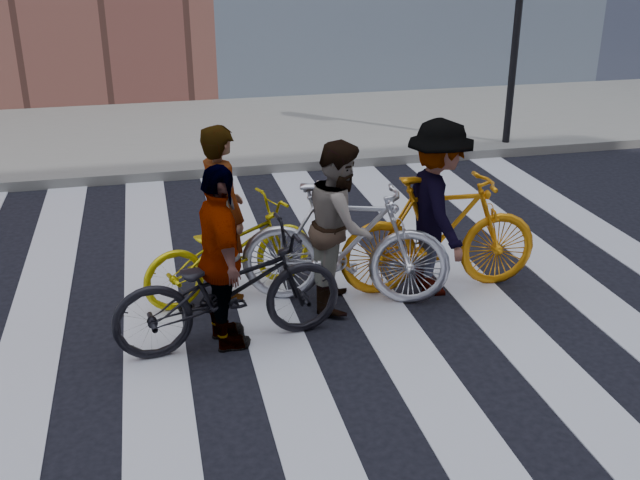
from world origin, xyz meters
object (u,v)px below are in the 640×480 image
object	(u,v)px
bike_yellow_left	(230,250)
rider_mid	(341,225)
rider_rear	(221,259)
rider_left	(223,213)
traffic_signal	(521,13)
rider_right	(437,208)
bike_yellow_right	(440,234)
bike_dark_rear	(229,290)
bike_silver_mid	(345,245)

from	to	relation	value
bike_yellow_left	rider_mid	bearing A→B (deg)	-132.89
rider_rear	rider_left	bearing A→B (deg)	-14.47
traffic_signal	rider_right	world-z (taller)	traffic_signal
bike_yellow_right	rider_left	distance (m)	2.21
bike_dark_rear	rider_left	world-z (taller)	rider_left
bike_silver_mid	bike_yellow_left	bearing A→B (deg)	85.78
rider_left	rider_right	xyz separation A→B (m)	(2.11, -0.39, 0.01)
rider_mid	rider_right	distance (m)	1.02
rider_left	bike_yellow_left	bearing A→B (deg)	-109.92
traffic_signal	rider_left	xyz separation A→B (m)	(-5.28, -4.29, -1.38)
bike_dark_rear	traffic_signal	bearing A→B (deg)	-52.57
rider_right	bike_silver_mid	bearing A→B (deg)	96.01
traffic_signal	bike_silver_mid	xyz separation A→B (m)	(-4.14, -4.73, -1.65)
rider_left	bike_yellow_right	bearing A→B (deg)	-120.08
bike_silver_mid	rider_left	xyz separation A→B (m)	(-1.15, 0.44, 0.27)
bike_yellow_right	rider_mid	world-z (taller)	rider_mid
bike_silver_mid	bike_dark_rear	distance (m)	1.35
traffic_signal	bike_yellow_right	world-z (taller)	traffic_signal
traffic_signal	rider_rear	xyz separation A→B (m)	(-5.41, -5.30, -1.43)
bike_yellow_left	rider_rear	bearing A→B (deg)	150.08
bike_yellow_right	rider_left	world-z (taller)	rider_left
bike_yellow_right	bike_dark_rear	size ratio (longest dim) A/B	1.01
bike_yellow_left	rider_right	xyz separation A→B (m)	(2.06, -0.39, 0.41)
rider_left	rider_right	bearing A→B (deg)	-120.31
traffic_signal	bike_yellow_left	bearing A→B (deg)	-140.67
bike_yellow_right	bike_dark_rear	distance (m)	2.33
bike_yellow_left	rider_rear	world-z (taller)	rider_rear
bike_silver_mid	bike_yellow_right	world-z (taller)	bike_yellow_right
bike_silver_mid	bike_dark_rear	size ratio (longest dim) A/B	1.00
bike_yellow_right	bike_silver_mid	bearing A→B (deg)	95.85
bike_silver_mid	bike_yellow_right	distance (m)	1.02
rider_rear	bike_yellow_left	bearing A→B (deg)	-17.23
rider_right	bike_dark_rear	bearing A→B (deg)	108.62
bike_yellow_right	bike_dark_rear	bearing A→B (deg)	108.29
rider_left	bike_silver_mid	bearing A→B (deg)	-131.07
bike_yellow_left	bike_silver_mid	xyz separation A→B (m)	(1.10, -0.44, 0.13)
rider_rear	traffic_signal	bearing A→B (deg)	-52.83
bike_yellow_left	rider_mid	world-z (taller)	rider_mid
bike_silver_mid	rider_rear	world-z (taller)	rider_rear
rider_left	rider_mid	bearing A→B (deg)	-131.94
traffic_signal	rider_right	bearing A→B (deg)	-124.13
rider_right	rider_rear	size ratio (longest dim) A/B	1.07
bike_silver_mid	rider_mid	bearing A→B (deg)	107.80
bike_dark_rear	rider_mid	world-z (taller)	rider_mid
bike_yellow_right	rider_right	size ratio (longest dim) A/B	1.15
rider_right	rider_left	bearing A→B (deg)	82.34
traffic_signal	rider_right	size ratio (longest dim) A/B	1.83
bike_yellow_left	bike_yellow_right	xyz separation A→B (m)	(2.11, -0.39, 0.13)
bike_dark_rear	rider_rear	size ratio (longest dim) A/B	1.22
bike_silver_mid	rider_right	world-z (taller)	rider_right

